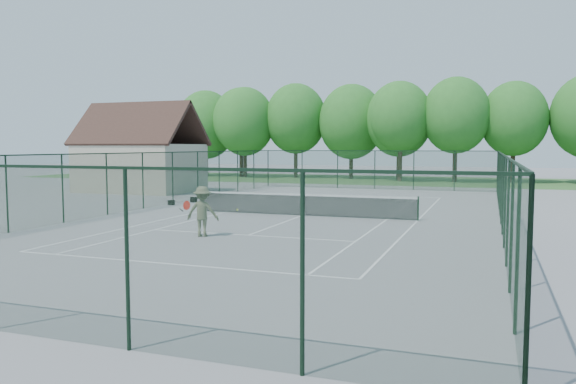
# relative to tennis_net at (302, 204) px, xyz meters

# --- Properties ---
(ground) EXTENTS (140.00, 140.00, 0.00)m
(ground) POSITION_rel_tennis_net_xyz_m (0.00, 0.00, -0.58)
(ground) COLOR gray
(ground) RESTS_ON ground
(grass_far) EXTENTS (80.00, 16.00, 0.01)m
(grass_far) POSITION_rel_tennis_net_xyz_m (0.00, 30.00, -0.57)
(grass_far) COLOR #417135
(grass_far) RESTS_ON ground
(court_lines) EXTENTS (11.05, 23.85, 0.01)m
(court_lines) POSITION_rel_tennis_net_xyz_m (0.00, 0.00, -0.57)
(court_lines) COLOR white
(court_lines) RESTS_ON ground
(tennis_net) EXTENTS (11.08, 0.08, 1.10)m
(tennis_net) POSITION_rel_tennis_net_xyz_m (0.00, 0.00, 0.00)
(tennis_net) COLOR black
(tennis_net) RESTS_ON ground
(fence_enclosure) EXTENTS (18.05, 36.05, 3.02)m
(fence_enclosure) POSITION_rel_tennis_net_xyz_m (0.00, 0.00, 0.98)
(fence_enclosure) COLOR #1C3925
(fence_enclosure) RESTS_ON ground
(utility_building) EXTENTS (8.60, 6.27, 6.63)m
(utility_building) POSITION_rel_tennis_net_xyz_m (-16.00, 10.00, 2.54)
(utility_building) COLOR beige
(utility_building) RESTS_ON ground
(tree_line_far) EXTENTS (39.40, 6.40, 9.70)m
(tree_line_far) POSITION_rel_tennis_net_xyz_m (0.00, 30.00, 5.42)
(tree_line_far) COLOR #3E2D20
(tree_line_far) RESTS_ON ground
(sports_bag_a) EXTENTS (0.35, 0.21, 0.28)m
(sports_bag_a) POSITION_rel_tennis_net_xyz_m (-8.57, 2.11, -0.44)
(sports_bag_a) COLOR black
(sports_bag_a) RESTS_ON ground
(sports_bag_b) EXTENTS (0.46, 0.38, 0.31)m
(sports_bag_b) POSITION_rel_tennis_net_xyz_m (-8.16, 3.95, -0.42)
(sports_bag_b) COLOR black
(sports_bag_b) RESTS_ON ground
(tennis_player) EXTENTS (2.13, 0.90, 1.87)m
(tennis_player) POSITION_rel_tennis_net_xyz_m (-1.50, -7.20, 0.36)
(tennis_player) COLOR #575B40
(tennis_player) RESTS_ON ground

